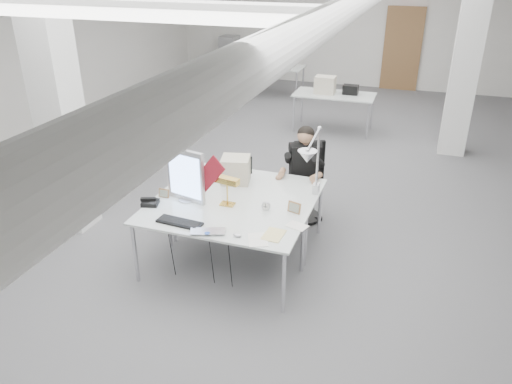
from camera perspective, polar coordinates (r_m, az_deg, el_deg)
room_shell at (r=7.37m, az=3.91°, el=12.95°), size 10.04×14.04×3.24m
desk_main at (r=5.37m, az=-4.23°, el=-3.02°), size 1.80×0.90×0.02m
desk_second at (r=6.12m, az=-0.98°, el=0.82°), size 1.80×0.90×0.02m
bg_desk_a at (r=10.29m, az=8.95°, el=10.93°), size 1.60×0.80×0.02m
bg_desk_b at (r=12.83m, az=1.79°, el=14.15°), size 1.60×0.80×0.02m
filing_cabinet at (r=14.76m, az=-3.02°, el=15.09°), size 0.45×0.55×1.20m
office_chair at (r=6.71m, az=5.52°, el=0.57°), size 0.62×0.62×0.96m
seated_person at (r=6.50m, az=5.57°, el=3.76°), size 0.60×0.66×0.80m
monitor at (r=5.64m, az=-8.05°, el=1.90°), size 0.49×0.16×0.61m
pennant at (r=5.47m, az=-5.45°, el=1.95°), size 0.45×0.13×0.50m
keyboard at (r=5.29m, az=-8.73°, el=-3.45°), size 0.50×0.20×0.02m
laptop at (r=5.03m, az=-5.59°, el=-4.85°), size 0.41×0.33×0.03m
mouse at (r=5.00m, az=-2.14°, el=-4.93°), size 0.10×0.08×0.03m
bankers_lamp at (r=5.55m, az=-3.31°, el=-0.09°), size 0.28×0.15×0.30m
desk_phone at (r=5.73m, az=-11.99°, el=-1.22°), size 0.22×0.21×0.05m
picture_frame_left at (r=5.86m, az=-10.48°, el=-0.12°), size 0.13×0.03×0.10m
picture_frame_right at (r=5.43m, az=4.40°, el=-1.77°), size 0.16×0.08×0.12m
desk_clock at (r=5.48m, az=1.15°, el=-1.60°), size 0.10×0.04×0.10m
paper_stack_a at (r=4.94m, az=0.22°, el=-5.47°), size 0.28×0.32×0.01m
paper_stack_b at (r=5.02m, az=2.04°, el=-4.91°), size 0.21×0.28×0.01m
paper_stack_c at (r=5.20m, az=4.72°, el=-3.88°), size 0.25×0.20×0.01m
beige_monitor at (r=6.12m, az=-2.34°, el=2.56°), size 0.40×0.39×0.32m
architect_lamp at (r=5.52m, az=6.49°, el=2.65°), size 0.39×0.68×0.83m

